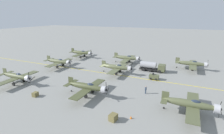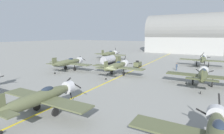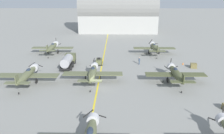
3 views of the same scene
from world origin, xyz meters
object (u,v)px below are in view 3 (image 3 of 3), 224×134
at_px(tow_tractor, 99,61).
at_px(ground_crew_walking, 139,61).
at_px(airplane_mid_left, 27,75).
at_px(hangar, 118,12).
at_px(airplane_far_left, 52,47).
at_px(airplane_far_right, 154,47).
at_px(airplane_mid_center, 93,73).
at_px(supply_crate_mid_lane, 194,66).
at_px(airplane_mid_right, 176,74).
at_px(traffic_cone, 183,63).
at_px(fuel_tanker, 68,61).

xyz_separation_m(tow_tractor, ground_crew_walking, (10.09, 0.11, 0.22)).
xyz_separation_m(airplane_mid_left, hangar, (18.12, 59.42, 6.53)).
xyz_separation_m(airplane_far_left, airplane_far_right, (29.72, 0.09, -0.00)).
xyz_separation_m(airplane_mid_center, supply_crate_mid_lane, (23.26, 9.01, -1.43)).
bearing_deg(airplane_mid_right, supply_crate_mid_lane, 56.74).
distance_m(airplane_far_left, airplane_mid_right, 37.03).
xyz_separation_m(airplane_far_left, ground_crew_walking, (24.44, -9.32, -1.00)).
bearing_deg(traffic_cone, tow_tractor, -179.32).
distance_m(airplane_mid_right, fuel_tanker, 25.40).
height_order(fuel_tanker, supply_crate_mid_lane, fuel_tanker).
relative_size(airplane_mid_right, traffic_cone, 21.82).
bearing_deg(tow_tractor, fuel_tanker, -164.85).
bearing_deg(ground_crew_walking, traffic_cone, 0.75).
bearing_deg(hangar, ground_crew_walking, -83.80).
bearing_deg(hangar, fuel_tanker, -104.20).
bearing_deg(airplane_mid_right, hangar, 103.63).
bearing_deg(tow_tractor, airplane_mid_right, -35.43).
height_order(airplane_mid_center, fuel_tanker, airplane_mid_center).
xyz_separation_m(airplane_mid_left, airplane_mid_right, (29.30, 1.06, 0.00)).
relative_size(supply_crate_mid_lane, hangar, 0.04).
distance_m(airplane_mid_left, supply_crate_mid_lane, 37.41).
bearing_deg(airplane_mid_left, airplane_far_right, 45.95).
relative_size(airplane_far_right, traffic_cone, 21.82).
xyz_separation_m(airplane_mid_right, fuel_tanker, (-23.54, 9.53, -0.50)).
xyz_separation_m(airplane_mid_right, hangar, (-11.18, 58.36, 6.53)).
height_order(airplane_far_right, traffic_cone, airplane_far_right).
bearing_deg(tow_tractor, hangar, 83.90).
distance_m(airplane_mid_right, tow_tractor, 19.90).
bearing_deg(ground_crew_walking, airplane_far_left, 159.12).
height_order(airplane_mid_left, tow_tractor, airplane_mid_left).
relative_size(airplane_mid_center, fuel_tanker, 1.50).
xyz_separation_m(airplane_mid_right, ground_crew_walking, (-6.10, 11.62, -1.00)).
height_order(airplane_far_left, supply_crate_mid_lane, airplane_far_left).
xyz_separation_m(airplane_far_left, tow_tractor, (14.35, -9.43, -1.22)).
bearing_deg(airplane_mid_left, hangar, 81.18).
relative_size(airplane_mid_left, ground_crew_walking, 6.47).
height_order(airplane_mid_right, supply_crate_mid_lane, airplane_mid_right).
xyz_separation_m(airplane_far_right, supply_crate_mid_lane, (7.48, -11.89, -1.43)).
height_order(airplane_mid_center, airplane_mid_right, airplane_mid_right).
distance_m(airplane_far_left, traffic_cone, 36.66).
relative_size(airplane_far_left, airplane_mid_right, 1.00).
xyz_separation_m(ground_crew_walking, traffic_cone, (11.01, 0.14, -0.74)).
bearing_deg(airplane_mid_left, airplane_far_left, 101.36).
bearing_deg(airplane_far_left, airplane_mid_center, -50.26).
distance_m(airplane_far_right, supply_crate_mid_lane, 14.12).
bearing_deg(airplane_mid_left, traffic_cone, 28.69).
relative_size(airplane_far_right, tow_tractor, 4.62).
bearing_deg(fuel_tanker, traffic_cone, 4.50).
xyz_separation_m(airplane_mid_center, traffic_cone, (21.51, 11.63, -1.74)).
xyz_separation_m(airplane_mid_center, airplane_mid_right, (16.60, -0.14, 0.00)).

